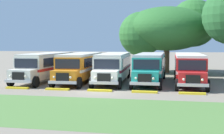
% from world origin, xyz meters
% --- Properties ---
extents(ground_plane, '(220.00, 220.00, 0.00)m').
position_xyz_m(ground_plane, '(0.00, 0.00, 0.00)').
color(ground_plane, slate).
extents(foreground_grass_strip, '(80.00, 8.43, 0.01)m').
position_xyz_m(foreground_grass_strip, '(0.00, -7.18, 0.00)').
color(foreground_grass_strip, '#4C7538').
rests_on(foreground_grass_strip, ground_plane).
extents(parked_bus_slot_0, '(2.78, 10.85, 2.82)m').
position_xyz_m(parked_bus_slot_0, '(-7.10, 5.93, 1.58)').
color(parked_bus_slot_0, silver).
rests_on(parked_bus_slot_0, ground_plane).
extents(parked_bus_slot_1, '(3.07, 10.89, 2.82)m').
position_xyz_m(parked_bus_slot_1, '(-3.47, 5.98, 1.58)').
color(parked_bus_slot_1, orange).
rests_on(parked_bus_slot_1, ground_plane).
extents(parked_bus_slot_2, '(3.23, 10.92, 2.82)m').
position_xyz_m(parked_bus_slot_2, '(-0.16, 6.37, 1.58)').
color(parked_bus_slot_2, silver).
rests_on(parked_bus_slot_2, ground_plane).
extents(parked_bus_slot_3, '(2.76, 10.85, 2.82)m').
position_xyz_m(parked_bus_slot_3, '(3.44, 6.60, 1.58)').
color(parked_bus_slot_3, teal).
rests_on(parked_bus_slot_3, ground_plane).
extents(parked_bus_slot_4, '(2.88, 10.86, 2.82)m').
position_xyz_m(parked_bus_slot_4, '(7.12, 6.46, 1.58)').
color(parked_bus_slot_4, red).
rests_on(parked_bus_slot_4, ground_plane).
extents(curb_wheelstop_0, '(2.00, 0.36, 0.15)m').
position_xyz_m(curb_wheelstop_0, '(-7.17, 0.03, 0.07)').
color(curb_wheelstop_0, yellow).
rests_on(curb_wheelstop_0, ground_plane).
extents(curb_wheelstop_1, '(2.00, 0.36, 0.15)m').
position_xyz_m(curb_wheelstop_1, '(-3.58, 0.03, 0.07)').
color(curb_wheelstop_1, yellow).
rests_on(curb_wheelstop_1, ground_plane).
extents(curb_wheelstop_2, '(2.00, 0.36, 0.15)m').
position_xyz_m(curb_wheelstop_2, '(0.00, 0.03, 0.07)').
color(curb_wheelstop_2, yellow).
rests_on(curb_wheelstop_2, ground_plane).
extents(curb_wheelstop_3, '(2.00, 0.36, 0.15)m').
position_xyz_m(curb_wheelstop_3, '(3.58, 0.03, 0.07)').
color(curb_wheelstop_3, yellow).
rests_on(curb_wheelstop_3, ground_plane).
extents(curb_wheelstop_4, '(2.00, 0.36, 0.15)m').
position_xyz_m(curb_wheelstop_4, '(7.17, 0.03, 0.07)').
color(curb_wheelstop_4, yellow).
rests_on(curb_wheelstop_4, ground_plane).
extents(broad_shade_tree, '(12.54, 10.21, 9.56)m').
position_xyz_m(broad_shade_tree, '(4.79, 17.87, 5.72)').
color(broad_shade_tree, brown).
rests_on(broad_shade_tree, ground_plane).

